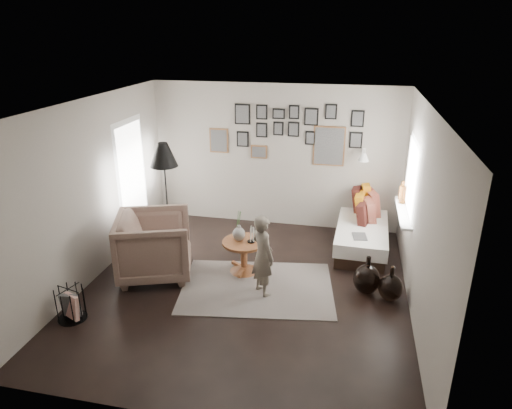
% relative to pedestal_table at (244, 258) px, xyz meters
% --- Properties ---
extents(ground, '(4.80, 4.80, 0.00)m').
position_rel_pedestal_table_xyz_m(ground, '(0.13, -0.46, -0.24)').
color(ground, black).
rests_on(ground, ground).
extents(wall_back, '(4.50, 0.00, 4.50)m').
position_rel_pedestal_table_xyz_m(wall_back, '(0.13, 1.94, 1.06)').
color(wall_back, gray).
rests_on(wall_back, ground).
extents(wall_front, '(4.50, 0.00, 4.50)m').
position_rel_pedestal_table_xyz_m(wall_front, '(0.13, -2.86, 1.06)').
color(wall_front, gray).
rests_on(wall_front, ground).
extents(wall_left, '(0.00, 4.80, 4.80)m').
position_rel_pedestal_table_xyz_m(wall_left, '(-2.12, -0.46, 1.06)').
color(wall_left, gray).
rests_on(wall_left, ground).
extents(wall_right, '(0.00, 4.80, 4.80)m').
position_rel_pedestal_table_xyz_m(wall_right, '(2.38, -0.46, 1.06)').
color(wall_right, gray).
rests_on(wall_right, ground).
extents(ceiling, '(4.80, 4.80, 0.00)m').
position_rel_pedestal_table_xyz_m(ceiling, '(0.13, -0.46, 2.36)').
color(ceiling, white).
rests_on(ceiling, wall_back).
extents(door_left, '(0.00, 2.14, 2.14)m').
position_rel_pedestal_table_xyz_m(door_left, '(-2.11, 0.74, 0.81)').
color(door_left, white).
rests_on(door_left, wall_left).
extents(window_right, '(0.15, 1.32, 1.30)m').
position_rel_pedestal_table_xyz_m(window_right, '(2.30, 0.88, 0.70)').
color(window_right, white).
rests_on(window_right, wall_right).
extents(gallery_wall, '(2.74, 0.03, 1.08)m').
position_rel_pedestal_table_xyz_m(gallery_wall, '(0.41, 1.92, 1.51)').
color(gallery_wall, brown).
rests_on(gallery_wall, wall_back).
extents(wall_sconce, '(0.18, 0.36, 0.16)m').
position_rel_pedestal_table_xyz_m(wall_sconce, '(1.68, 1.67, 1.23)').
color(wall_sconce, white).
rests_on(wall_sconce, wall_back).
extents(rug, '(2.34, 1.80, 0.01)m').
position_rel_pedestal_table_xyz_m(rug, '(0.29, -0.42, -0.23)').
color(rug, '#BFB2A8').
rests_on(rug, ground).
extents(pedestal_table, '(0.65, 0.65, 0.51)m').
position_rel_pedestal_table_xyz_m(pedestal_table, '(0.00, 0.00, 0.00)').
color(pedestal_table, brown).
rests_on(pedestal_table, ground).
extents(vase, '(0.19, 0.19, 0.46)m').
position_rel_pedestal_table_xyz_m(vase, '(-0.08, 0.02, 0.42)').
color(vase, black).
rests_on(vase, pedestal_table).
extents(candles, '(0.11, 0.11, 0.24)m').
position_rel_pedestal_table_xyz_m(candles, '(0.11, 0.00, 0.39)').
color(candles, black).
rests_on(candles, pedestal_table).
extents(daybed, '(0.88, 1.96, 0.93)m').
position_rel_pedestal_table_xyz_m(daybed, '(1.75, 1.34, 0.06)').
color(daybed, black).
rests_on(daybed, ground).
extents(magazine_on_daybed, '(0.25, 0.31, 0.02)m').
position_rel_pedestal_table_xyz_m(magazine_on_daybed, '(1.69, 0.70, 0.20)').
color(magazine_on_daybed, black).
rests_on(magazine_on_daybed, daybed).
extents(armchair, '(1.34, 1.32, 0.96)m').
position_rel_pedestal_table_xyz_m(armchair, '(-1.27, -0.36, 0.25)').
color(armchair, brown).
rests_on(armchair, ground).
extents(armchair_cushion, '(0.55, 0.56, 0.20)m').
position_rel_pedestal_table_xyz_m(armchair_cushion, '(-1.24, -0.31, 0.24)').
color(armchair_cushion, silver).
rests_on(armchair_cushion, armchair).
extents(floor_lamp, '(0.43, 0.43, 1.85)m').
position_rel_pedestal_table_xyz_m(floor_lamp, '(-1.35, 0.38, 1.36)').
color(floor_lamp, black).
rests_on(floor_lamp, ground).
extents(magazine_basket, '(0.42, 0.42, 0.43)m').
position_rel_pedestal_table_xyz_m(magazine_basket, '(-1.87, -1.64, -0.02)').
color(magazine_basket, black).
rests_on(magazine_basket, ground).
extents(demijohn_large, '(0.38, 0.38, 0.56)m').
position_rel_pedestal_table_xyz_m(demijohn_large, '(1.81, -0.22, -0.02)').
color(demijohn_large, black).
rests_on(demijohn_large, ground).
extents(demijohn_small, '(0.33, 0.33, 0.51)m').
position_rel_pedestal_table_xyz_m(demijohn_small, '(2.13, -0.34, -0.04)').
color(demijohn_small, black).
rests_on(demijohn_small, ground).
extents(child, '(0.50, 0.51, 1.18)m').
position_rel_pedestal_table_xyz_m(child, '(0.39, -0.53, 0.35)').
color(child, '#6D6356').
rests_on(child, ground).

